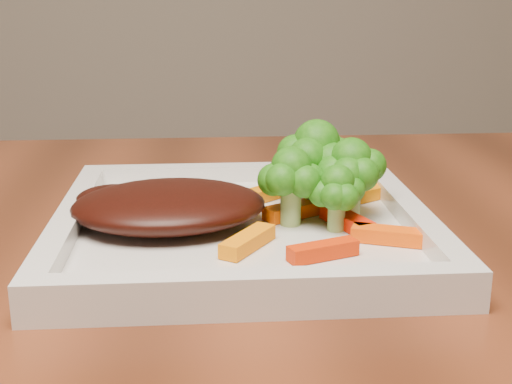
{
  "coord_description": "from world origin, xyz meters",
  "views": [
    {
      "loc": [
        -0.19,
        -0.57,
        0.93
      ],
      "look_at": [
        -0.15,
        -0.07,
        0.79
      ],
      "focal_mm": 50.0,
      "sensor_mm": 36.0,
      "label": 1
    }
  ],
  "objects": [
    {
      "name": "plate",
      "position": [
        -0.16,
        -0.07,
        0.76
      ],
      "size": [
        0.27,
        0.27,
        0.01
      ],
      "primitive_type": "cube",
      "color": "silver",
      "rests_on": "dining_table"
    },
    {
      "name": "steak",
      "position": [
        -0.21,
        -0.06,
        0.78
      ],
      "size": [
        0.15,
        0.12,
        0.03
      ],
      "primitive_type": "ellipsoid",
      "rotation": [
        0.0,
        0.0,
        0.09
      ],
      "color": "black",
      "rests_on": "plate"
    },
    {
      "name": "broccoli_0",
      "position": [
        -0.1,
        -0.04,
        0.8
      ],
      "size": [
        0.09,
        0.09,
        0.07
      ],
      "primitive_type": null,
      "rotation": [
        0.0,
        0.0,
        -0.42
      ],
      "color": "#2B5C0F",
      "rests_on": "plate"
    },
    {
      "name": "broccoli_1",
      "position": [
        -0.08,
        -0.06,
        0.79
      ],
      "size": [
        0.08,
        0.08,
        0.06
      ],
      "primitive_type": null,
      "rotation": [
        0.0,
        0.0,
        -0.39
      ],
      "color": "#166911",
      "rests_on": "plate"
    },
    {
      "name": "broccoli_2",
      "position": [
        -0.09,
        -0.09,
        0.79
      ],
      "size": [
        0.06,
        0.06,
        0.06
      ],
      "primitive_type": null,
      "rotation": [
        0.0,
        0.0,
        -0.29
      ],
      "color": "#257814",
      "rests_on": "plate"
    },
    {
      "name": "broccoli_3",
      "position": [
        -0.12,
        -0.07,
        0.79
      ],
      "size": [
        0.06,
        0.06,
        0.06
      ],
      "primitive_type": null,
      "rotation": [
        0.0,
        0.0,
        -0.15
      ],
      "color": "#2B6811",
      "rests_on": "plate"
    },
    {
      "name": "carrot_0",
      "position": [
        -0.11,
        -0.14,
        0.77
      ],
      "size": [
        0.05,
        0.03,
        0.01
      ],
      "primitive_type": "cube",
      "rotation": [
        0.0,
        0.0,
        0.37
      ],
      "color": "red",
      "rests_on": "plate"
    },
    {
      "name": "carrot_1",
      "position": [
        -0.06,
        -0.12,
        0.77
      ],
      "size": [
        0.06,
        0.04,
        0.01
      ],
      "primitive_type": "cube",
      "rotation": [
        0.0,
        0.0,
        -0.37
      ],
      "color": "#FF5004",
      "rests_on": "plate"
    },
    {
      "name": "carrot_2",
      "position": [
        -0.16,
        -0.12,
        0.77
      ],
      "size": [
        0.04,
        0.05,
        0.01
      ],
      "primitive_type": "cube",
      "rotation": [
        0.0,
        0.0,
        0.99
      ],
      "color": "orange",
      "rests_on": "plate"
    },
    {
      "name": "carrot_3",
      "position": [
        -0.06,
        -0.01,
        0.77
      ],
      "size": [
        0.06,
        0.05,
        0.01
      ],
      "primitive_type": "cube",
      "rotation": [
        0.0,
        0.0,
        0.56
      ],
      "color": "orange",
      "rests_on": "plate"
    },
    {
      "name": "carrot_4",
      "position": [
        -0.13,
        -0.0,
        0.77
      ],
      "size": [
        0.05,
        0.05,
        0.01
      ],
      "primitive_type": "cube",
      "rotation": [
        0.0,
        0.0,
        0.7
      ],
      "color": "#D36903",
      "rests_on": "plate"
    },
    {
      "name": "carrot_5",
      "position": [
        -0.08,
        -0.08,
        0.77
      ],
      "size": [
        0.03,
        0.05,
        0.01
      ],
      "primitive_type": "cube",
      "rotation": [
        0.0,
        0.0,
        -1.19
      ],
      "color": "#F41E03",
      "rests_on": "plate"
    },
    {
      "name": "carrot_6",
      "position": [
        -0.11,
        -0.05,
        0.77
      ],
      "size": [
        0.06,
        0.04,
        0.01
      ],
      "primitive_type": "cube",
      "rotation": [
        0.0,
        0.0,
        0.52
      ],
      "color": "#FF5604",
      "rests_on": "plate"
    }
  ]
}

